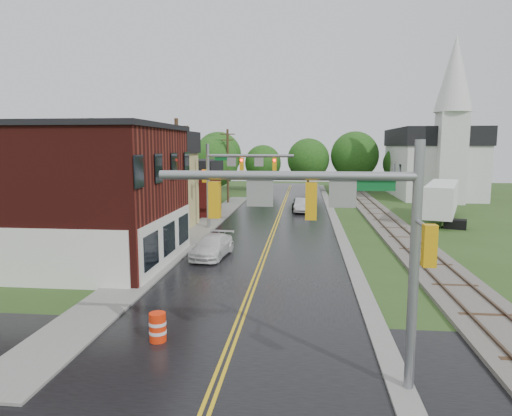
% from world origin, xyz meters
% --- Properties ---
extents(main_road, '(10.00, 90.00, 0.02)m').
position_xyz_m(main_road, '(0.00, 30.00, 0.00)').
color(main_road, black).
rests_on(main_road, ground).
extents(cross_road, '(60.00, 9.00, 0.02)m').
position_xyz_m(cross_road, '(0.00, 2.00, 0.00)').
color(cross_road, black).
rests_on(cross_road, ground).
extents(curb_right, '(0.80, 70.00, 0.12)m').
position_xyz_m(curb_right, '(5.40, 35.00, 0.00)').
color(curb_right, gray).
rests_on(curb_right, ground).
extents(sidewalk_left, '(2.40, 50.00, 0.12)m').
position_xyz_m(sidewalk_left, '(-6.20, 25.00, 0.00)').
color(sidewalk_left, gray).
rests_on(sidewalk_left, ground).
extents(brick_building, '(14.30, 10.30, 8.30)m').
position_xyz_m(brick_building, '(-12.48, 15.00, 4.15)').
color(brick_building, '#47130F').
rests_on(brick_building, ground).
extents(yellow_house, '(8.00, 7.00, 6.40)m').
position_xyz_m(yellow_house, '(-11.00, 26.00, 3.20)').
color(yellow_house, tan).
rests_on(yellow_house, ground).
extents(darkred_building, '(7.00, 6.00, 4.40)m').
position_xyz_m(darkred_building, '(-10.00, 35.00, 2.20)').
color(darkred_building, '#3F0F0C').
rests_on(darkred_building, ground).
extents(church, '(10.40, 18.40, 20.00)m').
position_xyz_m(church, '(20.00, 53.74, 5.83)').
color(church, silver).
rests_on(church, ground).
extents(railroad, '(3.20, 80.00, 0.30)m').
position_xyz_m(railroad, '(10.00, 35.00, 0.11)').
color(railroad, '#59544C').
rests_on(railroad, ground).
extents(traffic_signal_near, '(7.34, 0.30, 7.20)m').
position_xyz_m(traffic_signal_near, '(3.47, 2.00, 4.97)').
color(traffic_signal_near, gray).
rests_on(traffic_signal_near, ground).
extents(traffic_signal_far, '(7.34, 0.43, 7.20)m').
position_xyz_m(traffic_signal_far, '(-3.47, 27.00, 4.97)').
color(traffic_signal_far, gray).
rests_on(traffic_signal_far, ground).
extents(utility_pole_b, '(1.80, 0.28, 9.00)m').
position_xyz_m(utility_pole_b, '(-6.80, 22.00, 4.72)').
color(utility_pole_b, '#382616').
rests_on(utility_pole_b, ground).
extents(utility_pole_c, '(1.80, 0.28, 9.00)m').
position_xyz_m(utility_pole_c, '(-6.80, 44.00, 4.72)').
color(utility_pole_c, '#382616').
rests_on(utility_pole_c, ground).
extents(tree_left_a, '(6.80, 6.80, 8.67)m').
position_xyz_m(tree_left_a, '(-19.85, 21.90, 5.11)').
color(tree_left_a, black).
rests_on(tree_left_a, ground).
extents(tree_left_b, '(7.60, 7.60, 9.69)m').
position_xyz_m(tree_left_b, '(-17.85, 31.90, 5.72)').
color(tree_left_b, black).
rests_on(tree_left_b, ground).
extents(tree_left_c, '(6.00, 6.00, 7.65)m').
position_xyz_m(tree_left_c, '(-13.85, 39.90, 4.51)').
color(tree_left_c, black).
rests_on(tree_left_c, ground).
extents(tree_left_e, '(6.40, 6.40, 8.16)m').
position_xyz_m(tree_left_e, '(-8.85, 45.90, 4.81)').
color(tree_left_e, black).
rests_on(tree_left_e, ground).
extents(suv_dark, '(2.32, 4.78, 1.31)m').
position_xyz_m(suv_dark, '(2.31, 39.43, 0.66)').
color(suv_dark, black).
rests_on(suv_dark, ground).
extents(sedan_silver, '(1.88, 4.59, 1.48)m').
position_xyz_m(sedan_silver, '(2.35, 37.58, 0.74)').
color(sedan_silver, '#B8B8BD').
rests_on(sedan_silver, ground).
extents(pickup_white, '(2.41, 4.87, 1.36)m').
position_xyz_m(pickup_white, '(-3.25, 17.15, 0.68)').
color(pickup_white, white).
rests_on(pickup_white, ground).
extents(semi_trailer, '(5.94, 11.24, 3.57)m').
position_xyz_m(semi_trailer, '(15.35, 33.28, 2.14)').
color(semi_trailer, black).
rests_on(semi_trailer, ground).
extents(construction_barrel, '(0.64, 0.64, 1.08)m').
position_xyz_m(construction_barrel, '(-2.66, 4.47, 0.54)').
color(construction_barrel, red).
rests_on(construction_barrel, ground).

